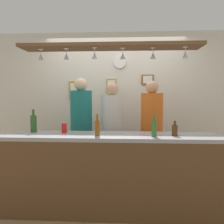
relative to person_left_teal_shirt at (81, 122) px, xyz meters
name	(u,v)px	position (x,y,z in m)	size (l,w,h in m)	color
ground_plane	(112,199)	(0.51, -0.43, -1.05)	(8.00, 8.00, 0.00)	olive
back_wall	(115,104)	(0.51, 0.67, 0.25)	(4.40, 0.06, 2.60)	silver
bar_counter	(109,163)	(0.51, -0.93, -0.38)	(2.70, 0.55, 0.98)	#99999E
overhead_glass_rack	(110,47)	(0.51, -0.73, 1.01)	(2.20, 0.36, 0.04)	brown
hanging_wineglass_far_left	(41,57)	(-0.36, -0.73, 0.90)	(0.07, 0.07, 0.13)	silver
hanging_wineglass_left	(66,56)	(-0.03, -0.76, 0.90)	(0.07, 0.07, 0.13)	silver
hanging_wineglass_center_left	(95,55)	(0.32, -0.79, 0.90)	(0.07, 0.07, 0.13)	silver
hanging_wineglass_center	(123,56)	(0.66, -0.74, 0.90)	(0.07, 0.07, 0.13)	silver
hanging_wineglass_center_right	(153,55)	(1.03, -0.74, 0.90)	(0.07, 0.07, 0.13)	silver
hanging_wineglass_right	(185,55)	(1.40, -0.77, 0.90)	(0.07, 0.07, 0.13)	silver
person_left_teal_shirt	(81,122)	(0.00, 0.00, 0.00)	(0.34, 0.34, 1.73)	#2D334C
person_middle_white_patterned_shirt	(112,125)	(0.49, 0.00, -0.05)	(0.34, 0.34, 1.66)	#2D334C
person_right_orange_shirt	(152,124)	(1.10, 0.00, -0.03)	(0.34, 0.34, 1.69)	#2D334C
bottle_champagne_green	(34,123)	(-0.51, -0.64, 0.05)	(0.08, 0.08, 0.30)	#2D5623
bottle_beer_amber_tall	(97,127)	(0.36, -0.86, 0.03)	(0.06, 0.06, 0.26)	brown
bottle_beer_green_import	(154,128)	(1.04, -0.88, 0.04)	(0.06, 0.06, 0.26)	#336B2D
bottle_beer_brown_stubby	(175,130)	(1.29, -0.81, 0.01)	(0.07, 0.07, 0.18)	#512D14
drink_can	(64,128)	(-0.09, -0.68, 0.00)	(0.07, 0.07, 0.12)	red
picture_frame_caricature	(76,90)	(-0.22, 0.63, 0.51)	(0.26, 0.02, 0.34)	#B29338
picture_frame_upper_small	(148,80)	(1.09, 0.63, 0.70)	(0.22, 0.02, 0.18)	brown
picture_frame_crest	(111,86)	(0.44, 0.63, 0.59)	(0.18, 0.02, 0.26)	#B29338
wall_clock	(120,62)	(0.59, 0.62, 1.01)	(0.22, 0.22, 0.03)	white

